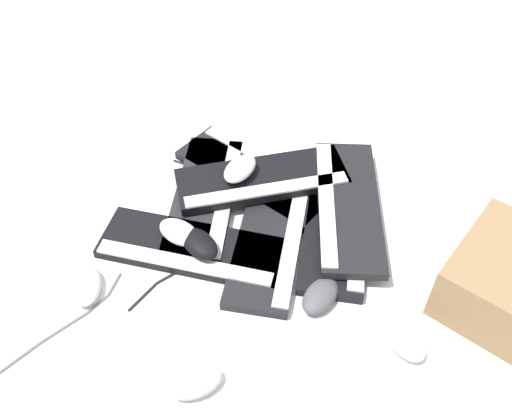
# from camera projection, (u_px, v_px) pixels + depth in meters

# --- Properties ---
(ground_plane) EXTENTS (3.20, 3.20, 0.00)m
(ground_plane) POSITION_uv_depth(u_px,v_px,m) (245.00, 233.00, 1.41)
(ground_plane) COLOR white
(keyboard_0) EXTENTS (0.24, 0.46, 0.03)m
(keyboard_0) POSITION_uv_depth(u_px,v_px,m) (337.00, 224.00, 1.41)
(keyboard_0) COLOR black
(keyboard_0) RESTS_ON ground
(keyboard_1) EXTENTS (0.43, 0.41, 0.03)m
(keyboard_1) POSITION_uv_depth(u_px,v_px,m) (254.00, 174.00, 1.53)
(keyboard_1) COLOR black
(keyboard_1) RESTS_ON ground
(keyboard_2) EXTENTS (0.22, 0.46, 0.03)m
(keyboard_2) POSITION_uv_depth(u_px,v_px,m) (206.00, 197.00, 1.48)
(keyboard_2) COLOR #232326
(keyboard_2) RESTS_ON ground
(keyboard_3) EXTENTS (0.46, 0.27, 0.03)m
(keyboard_3) POSITION_uv_depth(u_px,v_px,m) (192.00, 249.00, 1.36)
(keyboard_3) COLOR black
(keyboard_3) RESTS_ON ground
(keyboard_4) EXTENTS (0.25, 0.46, 0.03)m
(keyboard_4) POSITION_uv_depth(u_px,v_px,m) (271.00, 236.00, 1.39)
(keyboard_4) COLOR black
(keyboard_4) RESTS_ON ground
(keyboard_5) EXTENTS (0.19, 0.45, 0.03)m
(keyboard_5) POSITION_uv_depth(u_px,v_px,m) (347.00, 205.00, 1.42)
(keyboard_5) COLOR black
(keyboard_5) RESTS_ON keyboard_0
(keyboard_6) EXTENTS (0.46, 0.22, 0.03)m
(keyboard_6) POSITION_uv_depth(u_px,v_px,m) (262.00, 179.00, 1.48)
(keyboard_6) COLOR black
(keyboard_6) RESTS_ON keyboard_1
(mouse_0) EXTENTS (0.12, 0.13, 0.04)m
(mouse_0) POSITION_uv_depth(u_px,v_px,m) (199.00, 244.00, 1.32)
(mouse_0) COLOR black
(mouse_0) RESTS_ON keyboard_3
(mouse_1) EXTENTS (0.13, 0.10, 0.04)m
(mouse_1) POSITION_uv_depth(u_px,v_px,m) (195.00, 382.00, 1.12)
(mouse_1) COLOR #B7B7BC
(mouse_1) RESTS_ON ground
(mouse_2) EXTENTS (0.11, 0.13, 0.04)m
(mouse_2) POSITION_uv_depth(u_px,v_px,m) (404.00, 340.00, 1.18)
(mouse_2) COLOR silver
(mouse_2) RESTS_ON ground
(mouse_3) EXTENTS (0.12, 0.13, 0.04)m
(mouse_3) POSITION_uv_depth(u_px,v_px,m) (240.00, 169.00, 1.45)
(mouse_3) COLOR silver
(mouse_3) RESTS_ON keyboard_6
(mouse_4) EXTENTS (0.13, 0.12, 0.04)m
(mouse_4) POSITION_uv_depth(u_px,v_px,m) (179.00, 232.00, 1.35)
(mouse_4) COLOR #B7B7BC
(mouse_4) RESTS_ON keyboard_3
(mouse_5) EXTENTS (0.12, 0.13, 0.04)m
(mouse_5) POSITION_uv_depth(u_px,v_px,m) (320.00, 296.00, 1.26)
(mouse_5) COLOR #4C4C51
(mouse_5) RESTS_ON ground
(mouse_6) EXTENTS (0.07, 0.11, 0.04)m
(mouse_6) POSITION_uv_depth(u_px,v_px,m) (86.00, 286.00, 1.28)
(mouse_6) COLOR silver
(mouse_6) RESTS_ON ground
(cable_1) EXTENTS (0.24, 0.49, 0.01)m
(cable_1) POSITION_uv_depth(u_px,v_px,m) (195.00, 223.00, 1.43)
(cable_1) COLOR black
(cable_1) RESTS_ON ground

